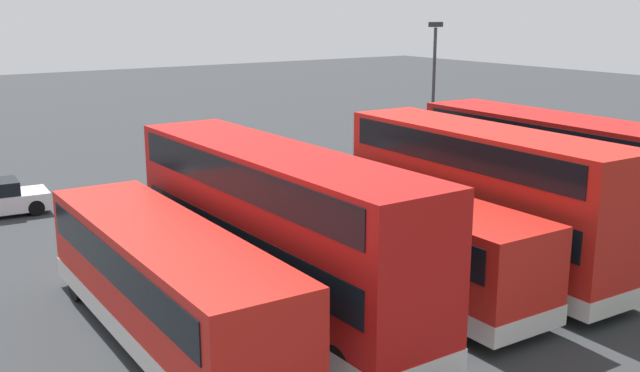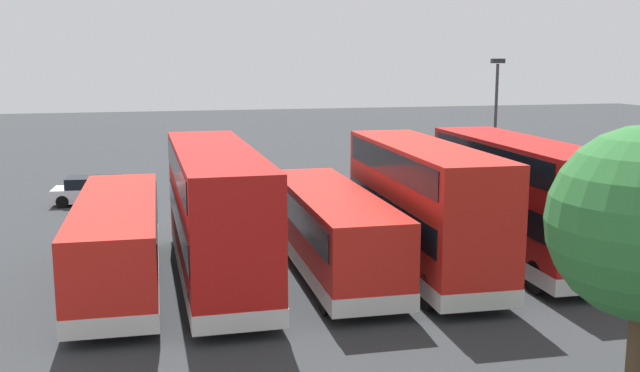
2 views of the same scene
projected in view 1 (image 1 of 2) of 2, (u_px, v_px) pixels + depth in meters
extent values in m
plane|color=#2D3033|center=(221.00, 207.00, 31.37)|extent=(140.00, 140.00, 0.00)
cube|color=#B71411|center=(551.00, 176.00, 26.04)|extent=(2.81, 10.44, 4.20)
cube|color=silver|center=(547.00, 226.00, 26.47)|extent=(2.85, 10.49, 0.55)
cube|color=black|center=(550.00, 182.00, 26.09)|extent=(2.85, 9.65, 0.90)
cube|color=black|center=(554.00, 134.00, 25.68)|extent=(2.85, 9.65, 0.90)
cube|color=black|center=(448.00, 157.00, 30.35)|extent=(2.25, 0.12, 1.10)
cylinder|color=black|center=(450.00, 209.00, 28.99)|extent=(0.33, 1.11, 1.10)
cylinder|color=black|center=(492.00, 201.00, 30.17)|extent=(0.33, 1.11, 1.10)
cylinder|color=black|center=(620.00, 264.00, 22.80)|extent=(0.33, 1.11, 1.10)
cube|color=red|center=(482.00, 195.00, 23.46)|extent=(2.87, 10.55, 4.20)
cube|color=silver|center=(479.00, 250.00, 23.89)|extent=(2.92, 10.59, 0.55)
cube|color=black|center=(482.00, 201.00, 23.51)|extent=(2.91, 9.75, 0.90)
cube|color=black|center=(484.00, 148.00, 23.11)|extent=(2.91, 9.75, 0.90)
cube|color=black|center=(381.00, 171.00, 27.82)|extent=(2.25, 0.13, 1.10)
cylinder|color=black|center=(379.00, 228.00, 26.46)|extent=(0.33, 1.11, 1.10)
cylinder|color=black|center=(427.00, 219.00, 27.64)|extent=(0.33, 1.11, 1.10)
cylinder|color=black|center=(550.00, 298.00, 20.18)|extent=(0.33, 1.11, 1.10)
cylinder|color=black|center=(603.00, 282.00, 21.35)|extent=(0.33, 1.11, 1.10)
cube|color=red|center=(394.00, 232.00, 22.30)|extent=(2.72, 10.75, 2.60)
cube|color=silver|center=(393.00, 264.00, 22.54)|extent=(2.76, 10.79, 0.55)
cube|color=black|center=(395.00, 213.00, 22.16)|extent=(2.77, 9.95, 0.90)
cube|color=black|center=(299.00, 179.00, 26.53)|extent=(2.25, 0.10, 1.10)
cylinder|color=black|center=(294.00, 240.00, 25.17)|extent=(0.32, 1.10, 1.10)
cylinder|color=black|center=(348.00, 229.00, 26.37)|extent=(0.32, 1.10, 1.10)
cylinder|color=black|center=(457.00, 320.00, 18.75)|extent=(0.32, 1.10, 1.10)
cylinder|color=black|center=(519.00, 301.00, 19.95)|extent=(0.32, 1.10, 1.10)
cube|color=#B71411|center=(276.00, 227.00, 20.07)|extent=(2.60, 11.85, 4.20)
cube|color=silver|center=(277.00, 290.00, 20.50)|extent=(2.64, 11.89, 0.55)
cube|color=black|center=(276.00, 234.00, 20.12)|extent=(2.65, 11.05, 0.90)
cube|color=black|center=(275.00, 172.00, 19.72)|extent=(2.65, 11.05, 0.90)
cube|color=black|center=(184.00, 190.00, 24.88)|extent=(2.25, 0.07, 1.10)
cylinder|color=black|center=(172.00, 256.00, 23.52)|extent=(0.30, 1.10, 1.10)
cylinder|color=black|center=(235.00, 244.00, 24.76)|extent=(0.30, 1.10, 1.10)
cylinder|color=black|center=(341.00, 368.00, 16.28)|extent=(0.30, 1.10, 1.10)
cylinder|color=black|center=(418.00, 342.00, 17.52)|extent=(0.30, 1.10, 1.10)
cube|color=red|center=(165.00, 280.00, 18.44)|extent=(2.78, 10.91, 2.60)
cube|color=silver|center=(167.00, 318.00, 18.69)|extent=(2.82, 10.95, 0.55)
cube|color=black|center=(164.00, 257.00, 18.30)|extent=(2.82, 10.11, 0.90)
cube|color=black|center=(97.00, 207.00, 22.74)|extent=(2.25, 0.11, 1.10)
cylinder|color=black|center=(77.00, 281.00, 21.38)|extent=(0.32, 1.11, 1.10)
cylinder|color=black|center=(152.00, 267.00, 22.58)|extent=(0.32, 1.11, 1.10)
cube|color=navy|center=(614.00, 170.00, 30.00)|extent=(4.12, 6.01, 2.80)
cube|color=black|center=(524.00, 166.00, 32.27)|extent=(3.01, 2.69, 2.20)
cylinder|color=black|center=(512.00, 193.00, 31.63)|extent=(0.58, 1.04, 1.00)
cylinder|color=black|center=(532.00, 183.00, 33.38)|extent=(0.58, 1.04, 1.00)
cube|color=silver|center=(282.00, 195.00, 31.21)|extent=(4.68, 3.73, 0.70)
cube|color=black|center=(287.00, 180.00, 31.08)|extent=(3.09, 2.72, 0.55)
cylinder|color=black|center=(244.00, 205.00, 30.37)|extent=(0.66, 0.51, 0.64)
cylinder|color=black|center=(245.00, 196.00, 31.92)|extent=(0.66, 0.51, 0.64)
cylinder|color=black|center=(321.00, 204.00, 30.61)|extent=(0.66, 0.51, 0.64)
cylinder|color=black|center=(318.00, 194.00, 32.16)|extent=(0.66, 0.51, 0.64)
cylinder|color=black|center=(30.00, 199.00, 31.35)|extent=(0.66, 0.27, 0.64)
cylinder|color=black|center=(36.00, 208.00, 30.00)|extent=(0.66, 0.27, 0.64)
cylinder|color=#38383D|center=(433.00, 101.00, 37.43)|extent=(0.16, 0.16, 7.19)
cube|color=#262628|center=(436.00, 24.00, 36.55)|extent=(0.70, 0.30, 0.24)
cylinder|color=#197F33|center=(392.00, 176.00, 34.98)|extent=(0.60, 0.60, 0.95)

